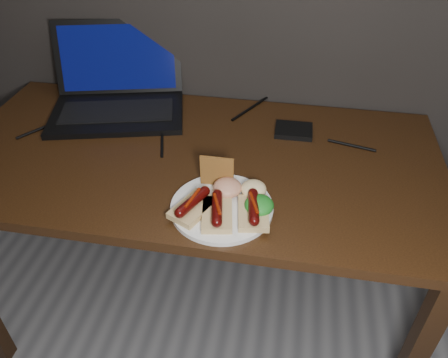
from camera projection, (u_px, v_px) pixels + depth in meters
name	position (u px, v px, depth m)	size (l,w,h in m)	color
desk	(195.00, 179.00, 1.30)	(1.40, 0.70, 0.75)	#38200E
laptop	(118.00, 93.00, 1.43)	(0.49, 0.44, 0.25)	black
hard_drive	(294.00, 131.00, 1.33)	(0.11, 0.09, 0.02)	black
desk_cables	(193.00, 127.00, 1.36)	(1.06, 0.43, 0.01)	black
plate	(222.00, 207.00, 1.06)	(0.25, 0.25, 0.01)	silver
bread_sausage_left	(193.00, 205.00, 1.03)	(0.11, 0.13, 0.04)	#E0CB83
bread_sausage_center	(217.00, 212.00, 1.01)	(0.09, 0.13, 0.04)	#E0CB83
bread_sausage_right	(253.00, 210.00, 1.02)	(0.09, 0.12, 0.04)	#E0CB83
crispbread	(217.00, 171.00, 1.09)	(0.09, 0.01, 0.09)	#A7722E
salad_greens	(259.00, 205.00, 1.03)	(0.07, 0.07, 0.04)	#135F16
salsa_mound	(227.00, 188.00, 1.08)	(0.07, 0.07, 0.04)	#A41610
coleslaw_mound	(254.00, 189.00, 1.08)	(0.06, 0.06, 0.04)	beige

